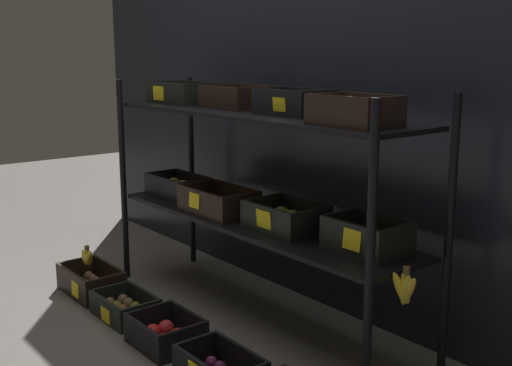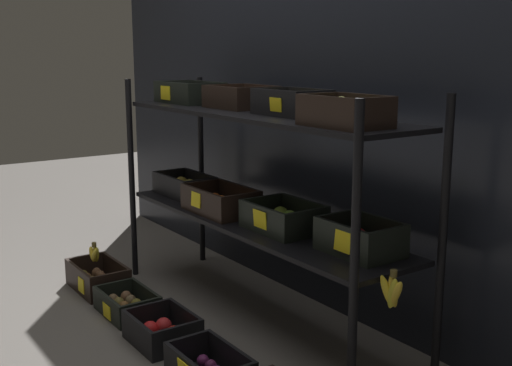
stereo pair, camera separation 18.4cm
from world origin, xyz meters
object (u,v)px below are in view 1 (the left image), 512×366
(crate_ground_left_kiwi, at_px, (125,308))
(banana_bunch_loose, at_px, (88,258))
(display_rack, at_px, (256,168))
(crate_ground_kiwi, at_px, (91,284))
(crate_ground_apple_red, at_px, (166,334))

(crate_ground_left_kiwi, bearing_deg, banana_bunch_loose, 179.36)
(display_rack, bearing_deg, crate_ground_left_kiwi, -128.16)
(display_rack, xyz_separation_m, banana_bunch_loose, (-0.79, -0.48, -0.53))
(crate_ground_kiwi, xyz_separation_m, banana_bunch_loose, (-0.02, -0.00, 0.14))
(crate_ground_left_kiwi, relative_size, banana_bunch_loose, 2.91)
(display_rack, distance_m, banana_bunch_loose, 1.07)
(crate_ground_left_kiwi, bearing_deg, crate_ground_apple_red, -0.24)
(banana_bunch_loose, bearing_deg, crate_ground_kiwi, 2.41)
(crate_ground_kiwi, height_order, banana_bunch_loose, banana_bunch_loose)
(display_rack, height_order, crate_ground_left_kiwi, display_rack)
(crate_ground_left_kiwi, height_order, banana_bunch_loose, banana_bunch_loose)
(display_rack, relative_size, crate_ground_left_kiwi, 5.71)
(crate_ground_kiwi, bearing_deg, crate_ground_apple_red, -0.55)
(crate_ground_kiwi, height_order, crate_ground_left_kiwi, crate_ground_kiwi)
(crate_ground_apple_red, distance_m, banana_bunch_loose, 0.80)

